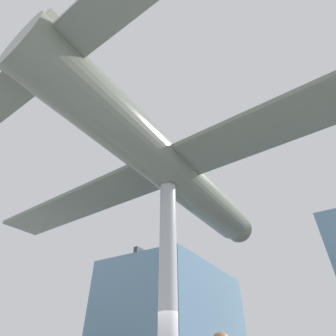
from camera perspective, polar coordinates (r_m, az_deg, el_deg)
The scene contains 3 objects.
glass_pavilion_left at distance 25.74m, azimuth 1.55°, elevation -30.42°, with size 8.05×12.87×8.69m.
support_pylon_central at distance 8.79m, azimuth 0.00°, elevation -23.06°, with size 0.58×0.58×6.78m.
suspended_airplane at distance 10.76m, azimuth 0.55°, elevation -0.43°, with size 21.27×14.43×2.90m.
Camera 1 is at (4.49, -7.28, 1.35)m, focal length 28.00 mm.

